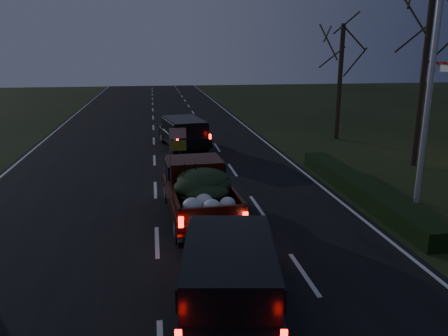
{
  "coord_description": "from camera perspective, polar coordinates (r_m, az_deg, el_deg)",
  "views": [
    {
      "loc": [
        0.06,
        -11.9,
        5.4
      ],
      "look_at": [
        2.5,
        3.19,
        1.3
      ],
      "focal_mm": 35.0,
      "sensor_mm": 36.0,
      "label": 1
    }
  ],
  "objects": [
    {
      "name": "light_pole",
      "position": [
        16.8,
        25.8,
        13.86
      ],
      "size": [
        0.5,
        0.9,
        9.16
      ],
      "color": "silver",
      "rests_on": "ground"
    },
    {
      "name": "road_asphalt",
      "position": [
        13.06,
        -8.74,
        -9.55
      ],
      "size": [
        14.0,
        120.0,
        0.02
      ],
      "primitive_type": "cube",
      "color": "black",
      "rests_on": "ground"
    },
    {
      "name": "hedge_row",
      "position": [
        17.55,
        17.47,
        -2.6
      ],
      "size": [
        1.0,
        10.0,
        0.6
      ],
      "primitive_type": "cube",
      "color": "black",
      "rests_on": "ground"
    },
    {
      "name": "ground",
      "position": [
        13.06,
        -8.74,
        -9.59
      ],
      "size": [
        120.0,
        120.0,
        0.0
      ],
      "primitive_type": "plane",
      "color": "black",
      "rests_on": "ground"
    },
    {
      "name": "lead_suv",
      "position": [
        25.2,
        -5.28,
        4.98
      ],
      "size": [
        2.77,
        5.03,
        1.37
      ],
      "rotation": [
        0.0,
        0.0,
        0.17
      ],
      "color": "black",
      "rests_on": "ground"
    },
    {
      "name": "bare_tree_mid",
      "position": [
        22.65,
        25.19,
        16.07
      ],
      "size": [
        3.6,
        3.6,
        8.5
      ],
      "color": "black",
      "rests_on": "ground"
    },
    {
      "name": "rear_suv",
      "position": [
        9.32,
        0.7,
        -13.26
      ],
      "size": [
        2.58,
        4.78,
        1.3
      ],
      "rotation": [
        0.0,
        0.0,
        -0.16
      ],
      "color": "black",
      "rests_on": "ground"
    },
    {
      "name": "pickup_truck",
      "position": [
        14.5,
        -3.35,
        -2.6
      ],
      "size": [
        2.23,
        5.27,
        2.72
      ],
      "rotation": [
        0.0,
        0.0,
        0.05
      ],
      "color": "#360E07",
      "rests_on": "ground"
    },
    {
      "name": "bare_tree_far",
      "position": [
        28.31,
        15.11,
        14.18
      ],
      "size": [
        3.6,
        3.6,
        7.0
      ],
      "color": "black",
      "rests_on": "ground"
    }
  ]
}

